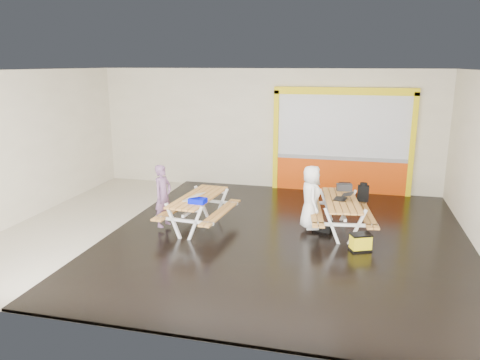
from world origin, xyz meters
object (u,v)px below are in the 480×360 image
(picnic_table_right, at_px, (341,207))
(person_left, at_px, (163,196))
(laptop_right, at_px, (343,197))
(person_right, at_px, (311,197))
(toolbox, at_px, (344,187))
(dark_case, at_px, (323,227))
(blue_pouch, at_px, (198,201))
(laptop_left, at_px, (193,198))
(picnic_table_left, at_px, (198,204))
(backpack, at_px, (363,192))
(fluke_bag, at_px, (361,242))

(picnic_table_right, distance_m, person_left, 3.90)
(person_left, bearing_deg, laptop_right, -65.11)
(person_right, bearing_deg, toolbox, -53.28)
(toolbox, bearing_deg, laptop_right, -90.54)
(laptop_right, xyz_separation_m, dark_case, (-0.39, -0.03, -0.71))
(blue_pouch, bearing_deg, person_left, 165.31)
(blue_pouch, relative_size, dark_case, 0.88)
(person_right, relative_size, toolbox, 3.80)
(laptop_left, xyz_separation_m, toolbox, (3.12, 1.60, 0.02))
(picnic_table_left, bearing_deg, backpack, 22.46)
(person_right, relative_size, fluke_bag, 2.97)
(picnic_table_left, distance_m, person_right, 2.48)
(picnic_table_right, relative_size, person_right, 1.51)
(picnic_table_left, distance_m, blue_pouch, 0.56)
(person_left, relative_size, fluke_bag, 2.93)
(picnic_table_left, xyz_separation_m, dark_case, (2.72, 0.49, -0.47))
(laptop_left, distance_m, blue_pouch, 0.21)
(picnic_table_left, xyz_separation_m, laptop_left, (0.00, -0.33, 0.24))
(person_right, bearing_deg, fluke_bag, -144.23)
(blue_pouch, bearing_deg, toolbox, 30.52)
(picnic_table_right, distance_m, fluke_bag, 1.16)
(blue_pouch, xyz_separation_m, backpack, (3.40, 1.95, -0.12))
(blue_pouch, bearing_deg, fluke_bag, 0.05)
(picnic_table_right, relative_size, backpack, 4.88)
(backpack, bearing_deg, laptop_left, -153.19)
(picnic_table_right, xyz_separation_m, laptop_left, (-3.08, -0.86, 0.24))
(picnic_table_left, height_order, laptop_right, laptop_right)
(picnic_table_left, relative_size, fluke_bag, 4.37)
(picnic_table_right, height_order, laptop_right, laptop_right)
(picnic_table_left, distance_m, laptop_right, 3.17)
(person_left, height_order, dark_case, person_left)
(person_left, bearing_deg, toolbox, -54.84)
(toolbox, relative_size, backpack, 0.85)
(picnic_table_left, relative_size, toolbox, 5.59)
(fluke_bag, bearing_deg, backpack, 88.82)
(fluke_bag, bearing_deg, person_left, 176.91)
(person_left, xyz_separation_m, dark_case, (3.45, 0.73, -0.69))
(person_left, distance_m, backpack, 4.62)
(person_right, bearing_deg, blue_pouch, 97.18)
(picnic_table_left, bearing_deg, person_left, -161.32)
(dark_case, relative_size, fluke_bag, 0.84)
(toolbox, height_order, fluke_bag, toolbox)
(laptop_left, distance_m, laptop_right, 3.22)
(person_left, height_order, backpack, person_left)
(toolbox, xyz_separation_m, backpack, (0.44, 0.20, -0.14))
(laptop_right, relative_size, backpack, 1.02)
(laptop_left, height_order, backpack, laptop_left)
(picnic_table_left, distance_m, dark_case, 2.80)
(person_left, height_order, fluke_bag, person_left)
(picnic_table_left, xyz_separation_m, person_left, (-0.73, -0.25, 0.22))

